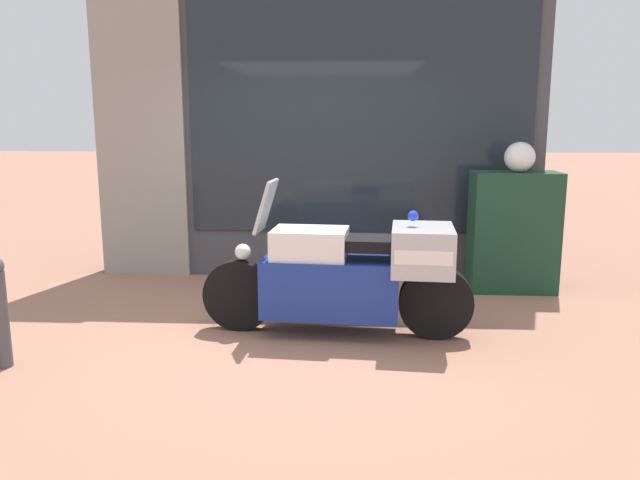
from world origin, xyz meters
TOP-DOWN VIEW (x-y plane):
  - ground_plane at (0.00, 0.00)m, footprint 60.00×60.00m
  - shop_building at (-0.42, 2.00)m, footprint 5.10×0.55m
  - window_display at (0.44, 2.03)m, footprint 3.63×0.30m
  - paramedic_motorcycle at (0.40, -0.18)m, footprint 2.33×0.71m
  - utility_cabinet at (2.13, 1.35)m, footprint 0.90×0.48m
  - white_helmet at (2.14, 1.30)m, footprint 0.31×0.31m

SIDE VIEW (x-z plane):
  - ground_plane at x=0.00m, z-range 0.00..0.00m
  - window_display at x=0.44m, z-range -0.53..1.49m
  - paramedic_motorcycle at x=0.40m, z-range -0.12..1.21m
  - utility_cabinet at x=2.13m, z-range 0.00..1.28m
  - white_helmet at x=2.14m, z-range 1.28..1.60m
  - shop_building at x=-0.42m, z-range 0.01..3.99m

